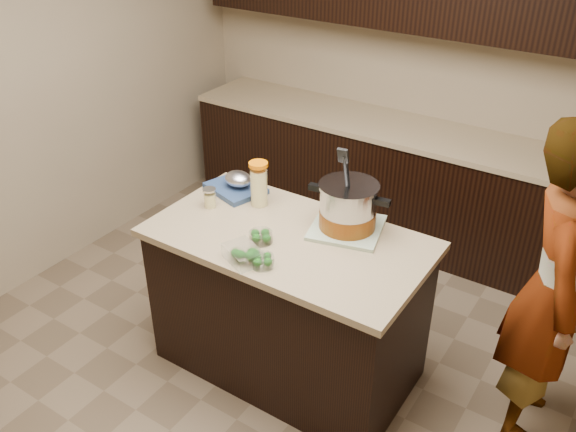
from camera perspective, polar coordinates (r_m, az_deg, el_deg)
name	(u,v)px	position (r m, az deg, el deg)	size (l,w,h in m)	color
ground_plane	(288,364)	(3.72, 0.00, -13.64)	(4.00, 4.00, 0.00)	brown
room_shell	(288,83)	(2.81, 0.00, 12.30)	(4.04, 4.04, 2.72)	tan
back_cabinets	(420,123)	(4.54, 12.29, 8.50)	(3.60, 0.63, 2.33)	black
island	(288,304)	(3.42, 0.00, -8.21)	(1.46, 0.81, 0.90)	black
dish_towel	(347,228)	(3.23, 5.52, -1.09)	(0.36, 0.36, 0.02)	#668B5D
stock_pot	(348,209)	(3.17, 5.62, 0.66)	(0.44, 0.35, 0.45)	#B7B7BC
lemonade_pitcher	(259,185)	(3.39, -2.74, 2.87)	(0.13, 0.13, 0.26)	#E6D98C
mason_jar	(210,198)	(3.43, -7.32, 1.66)	(0.08, 0.08, 0.12)	#E6D98C
broccoli_tub_left	(261,237)	(3.10, -2.56, -2.01)	(0.15, 0.15, 0.06)	silver
broccoli_tub_right	(262,262)	(2.93, -2.41, -4.28)	(0.15, 0.15, 0.05)	silver
broccoli_tub_rect	(243,255)	(2.97, -4.24, -3.65)	(0.23, 0.21, 0.07)	silver
blue_tray	(237,185)	(3.58, -4.82, 2.93)	(0.38, 0.34, 0.12)	navy
person	(555,290)	(3.12, 23.70, -6.38)	(0.62, 0.41, 1.71)	gray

